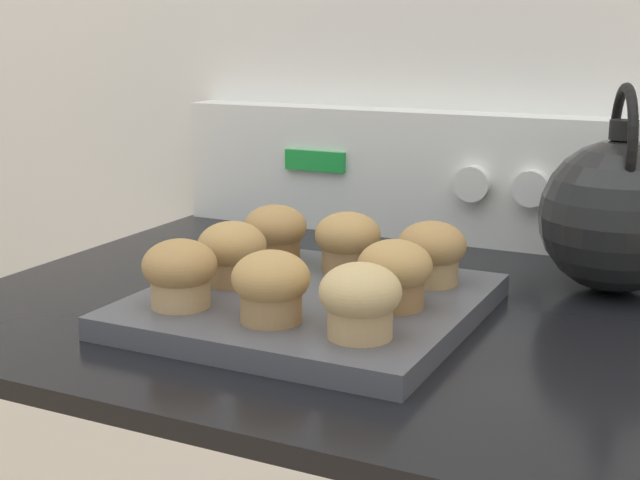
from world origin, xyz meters
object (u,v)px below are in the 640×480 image
Objects in this scene: muffin_pan at (311,305)px; muffin_r2_c1 at (348,241)px; muffin_r1_c0 at (232,252)px; tea_kettle at (617,213)px; muffin_r0_c2 at (360,300)px; muffin_r2_c2 at (432,252)px; muffin_r1_c2 at (395,273)px; muffin_r2_c0 at (275,233)px; muffin_r0_c0 at (180,272)px; muffin_r0_c1 at (268,285)px.

muffin_r2_c1 is (-0.00, 0.09, 0.04)m from muffin_pan.
muffin_r1_c0 is 0.32× the size of tea_kettle.
muffin_r1_c0 reaches higher than muffin_pan.
muffin_r2_c1 is (-0.09, 0.18, 0.00)m from muffin_r0_c2.
muffin_r2_c1 is at bearing 177.49° from muffin_r2_c2.
muffin_r1_c2 is at bearing -1.32° from muffin_pan.
muffin_r1_c2 and muffin_r2_c0 have the same top height.
muffin_pan is 4.47× the size of muffin_r2_c2.
muffin_r2_c0 is (-0.18, 0.09, 0.00)m from muffin_r1_c2.
muffin_r0_c1 is at bearing 0.10° from muffin_r0_c0.
tea_kettle is at bearing 51.07° from muffin_r0_c1.
muffin_r0_c0 is at bearing -179.90° from muffin_r0_c1.
muffin_r0_c0 is 1.00× the size of muffin_r2_c1.
muffin_r0_c0 is 1.00× the size of muffin_r1_c2.
muffin_r2_c2 is (0.18, -0.00, 0.00)m from muffin_r2_c0.
muffin_r0_c1 is 0.12m from muffin_r1_c0.
muffin_r0_c1 is 1.00× the size of muffin_r2_c1.
muffin_r0_c1 is 0.20m from muffin_r2_c2.
muffin_r0_c0 is 0.09m from muffin_r0_c1.
muffin_pan is 4.47× the size of muffin_r0_c1.
muffin_r1_c2 is at bearing -126.19° from tea_kettle.
muffin_r1_c2 is at bearing -0.20° from muffin_r1_c0.
muffin_r0_c1 is at bearing -128.93° from tea_kettle.
muffin_r2_c2 is 0.32× the size of tea_kettle.
muffin_r0_c1 is 1.00× the size of muffin_r1_c2.
muffin_r2_c0 is (-0.18, 0.18, 0.00)m from muffin_r0_c2.
muffin_r1_c0 is 0.41m from tea_kettle.
muffin_r1_c0 is at bearing -132.44° from muffin_r2_c1.
muffin_r2_c2 is at bearing 43.74° from muffin_r0_c0.
muffin_r2_c1 is (-0.09, 0.09, 0.00)m from muffin_r1_c2.
muffin_r0_c1 is 0.12m from muffin_r1_c2.
muffin_r0_c2 is 0.32× the size of tea_kettle.
muffin_r2_c1 reaches higher than muffin_pan.
muffin_r2_c0 is at bearing 152.15° from muffin_r1_c2.
muffin_r2_c2 is at bearing 26.36° from muffin_r1_c0.
muffin_pan is 0.14m from muffin_r0_c2.
muffin_r0_c2 is 1.00× the size of muffin_r1_c2.
muffin_r1_c0 is 0.13m from muffin_r2_c1.
muffin_r0_c2 is at bearing -62.66° from muffin_r2_c1.
muffin_r1_c2 is (0.18, 0.09, 0.00)m from muffin_r0_c0.
muffin_r0_c1 is 1.00× the size of muffin_r2_c2.
muffin_r0_c1 is 1.00× the size of muffin_r2_c0.
muffin_r0_c2 is (0.18, -0.00, 0.00)m from muffin_r0_c0.
muffin_r0_c1 and muffin_r2_c0 have the same top height.
muffin_r0_c2 is 0.21m from muffin_r2_c1.
muffin_r0_c2 is at bearing -26.45° from muffin_r1_c0.
muffin_r0_c2 is at bearing -116.96° from tea_kettle.
muffin_r2_c2 is (0.00, 0.09, 0.00)m from muffin_r1_c2.
muffin_r2_c0 is 0.09m from muffin_r2_c1.
muffin_r1_c2 is 0.13m from muffin_r2_c1.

